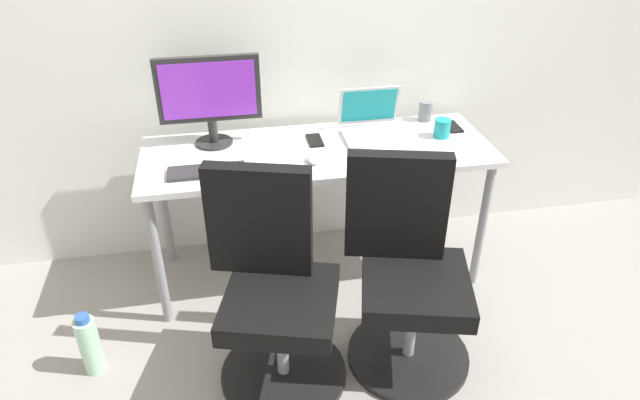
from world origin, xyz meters
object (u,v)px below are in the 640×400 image
object	(u,v)px
office_chair_right	(407,276)
desktop_monitor	(209,95)
office_chair_left	(274,292)
water_bottle_on_floor	(90,345)
coffee_mug	(442,128)
open_laptop	(372,124)

from	to	relation	value
office_chair_right	desktop_monitor	size ratio (longest dim) A/B	1.96
office_chair_left	desktop_monitor	distance (m)	0.98
water_bottle_on_floor	coffee_mug	bearing A→B (deg)	17.12
coffee_mug	open_laptop	bearing A→B (deg)	163.49
office_chair_left	office_chair_right	world-z (taller)	same
water_bottle_on_floor	office_chair_left	bearing A→B (deg)	-9.33
desktop_monitor	open_laptop	world-z (taller)	desktop_monitor
desktop_monitor	open_laptop	size ratio (longest dim) A/B	1.55
office_chair_right	desktop_monitor	world-z (taller)	desktop_monitor
office_chair_left	coffee_mug	world-z (taller)	office_chair_left
office_chair_left	water_bottle_on_floor	size ratio (longest dim) A/B	3.03
open_laptop	coffee_mug	world-z (taller)	open_laptop
open_laptop	office_chair_right	bearing A→B (deg)	-92.59
office_chair_left	open_laptop	distance (m)	1.03
office_chair_left	desktop_monitor	world-z (taller)	desktop_monitor
water_bottle_on_floor	office_chair_right	bearing A→B (deg)	-5.45
office_chair_left	coffee_mug	distance (m)	1.19
office_chair_right	water_bottle_on_floor	world-z (taller)	office_chair_right
desktop_monitor	coffee_mug	bearing A→B (deg)	-6.59
desktop_monitor	coffee_mug	size ratio (longest dim) A/B	5.22
desktop_monitor	open_laptop	bearing A→B (deg)	-2.25
office_chair_right	open_laptop	distance (m)	0.84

